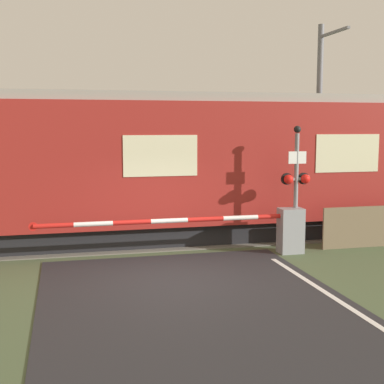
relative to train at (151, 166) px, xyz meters
The scene contains 7 objects.
ground_plane 4.51m from the train, 91.58° to the right, with size 80.00×80.00×0.00m, color #475638.
track_bed 2.07m from the train, behind, with size 36.00×3.20×0.13m.
train is the anchor object (origin of this frame).
crossing_barrier 3.79m from the train, 43.63° to the right, with size 6.68×0.44×1.15m.
signal_post 4.08m from the train, 34.68° to the right, with size 0.76×0.26×3.22m.
catenary_pole 6.55m from the train, 17.86° to the left, with size 0.20×1.90×6.57m.
roadside_fence 6.31m from the train, 22.02° to the right, with size 3.06×0.06×1.10m.
Camera 1 is at (-2.28, -10.80, 3.25)m, focal length 50.00 mm.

